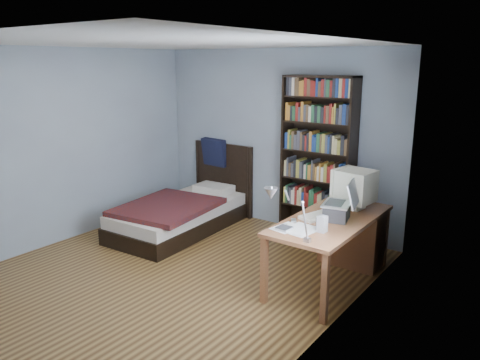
# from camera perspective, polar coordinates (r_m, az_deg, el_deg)

# --- Properties ---
(room) EXTENTS (4.20, 4.24, 2.50)m
(room) POSITION_cam_1_polar(r_m,az_deg,el_deg) (5.02, -8.19, 1.84)
(room) COLOR #4F3017
(room) RESTS_ON ground
(desk) EXTENTS (0.75, 1.65, 0.73)m
(desk) POSITION_cam_1_polar(r_m,az_deg,el_deg) (5.50, 12.98, -6.37)
(desk) COLOR brown
(desk) RESTS_ON floor
(crt_monitor) EXTENTS (0.43, 0.39, 0.44)m
(crt_monitor) POSITION_cam_1_polar(r_m,az_deg,el_deg) (5.31, 13.74, -0.76)
(crt_monitor) COLOR beige
(crt_monitor) RESTS_ON desk
(laptop) EXTENTS (0.42, 0.41, 0.43)m
(laptop) POSITION_cam_1_polar(r_m,az_deg,el_deg) (4.92, 11.91, -3.48)
(laptop) COLOR #2D2D30
(laptop) RESTS_ON desk
(desk_lamp) EXTENTS (0.22, 0.50, 0.59)m
(desk_lamp) POSITION_cam_1_polar(r_m,az_deg,el_deg) (3.93, 4.55, -2.33)
(desk_lamp) COLOR #99999E
(desk_lamp) RESTS_ON desk
(keyboard) EXTENTS (0.30, 0.49, 0.04)m
(keyboard) POSITION_cam_1_polar(r_m,az_deg,el_deg) (5.00, 9.65, -4.31)
(keyboard) COLOR beige
(keyboard) RESTS_ON desk
(speaker) EXTENTS (0.09, 0.09, 0.16)m
(speaker) POSITION_cam_1_polar(r_m,az_deg,el_deg) (4.56, 9.99, -5.30)
(speaker) COLOR #98999B
(speaker) RESTS_ON desk
(soda_can) EXTENTS (0.07, 0.07, 0.12)m
(soda_can) POSITION_cam_1_polar(r_m,az_deg,el_deg) (5.22, 10.84, -3.04)
(soda_can) COLOR black
(soda_can) RESTS_ON desk
(mouse) EXTENTS (0.06, 0.11, 0.04)m
(mouse) POSITION_cam_1_polar(r_m,az_deg,el_deg) (5.19, 12.19, -3.70)
(mouse) COLOR silver
(mouse) RESTS_ON desk
(phone_silver) EXTENTS (0.10, 0.11, 0.02)m
(phone_silver) POSITION_cam_1_polar(r_m,az_deg,el_deg) (4.83, 6.55, -4.92)
(phone_silver) COLOR #BCBCC1
(phone_silver) RESTS_ON desk
(phone_grey) EXTENTS (0.05, 0.08, 0.02)m
(phone_grey) POSITION_cam_1_polar(r_m,az_deg,el_deg) (4.69, 5.37, -5.51)
(phone_grey) COLOR #98999B
(phone_grey) RESTS_ON desk
(external_drive) EXTENTS (0.14, 0.14, 0.03)m
(external_drive) POSITION_cam_1_polar(r_m,az_deg,el_deg) (4.58, 5.40, -5.93)
(external_drive) COLOR #98999B
(external_drive) RESTS_ON desk
(bookshelf) EXTENTS (0.97, 0.30, 2.15)m
(bookshelf) POSITION_cam_1_polar(r_m,az_deg,el_deg) (6.20, 9.46, 2.54)
(bookshelf) COLOR black
(bookshelf) RESTS_ON floor
(bed) EXTENTS (1.23, 2.13, 1.16)m
(bed) POSITION_cam_1_polar(r_m,az_deg,el_deg) (6.70, -6.92, -3.79)
(bed) COLOR black
(bed) RESTS_ON floor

